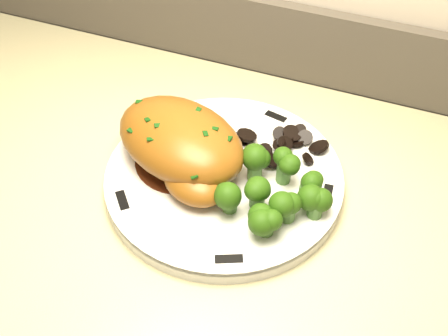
% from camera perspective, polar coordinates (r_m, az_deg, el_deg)
% --- Properties ---
extents(plate, '(0.31, 0.31, 0.02)m').
position_cam_1_polar(plate, '(0.71, 0.00, -1.12)').
color(plate, white).
rests_on(plate, counter).
extents(rim_accent_0, '(0.01, 0.03, 0.00)m').
position_cam_1_polar(rim_accent_0, '(0.69, 10.46, -2.62)').
color(rim_accent_0, black).
rests_on(rim_accent_0, plate).
extents(rim_accent_1, '(0.03, 0.02, 0.00)m').
position_cam_1_polar(rim_accent_1, '(0.79, 5.29, 5.22)').
color(rim_accent_1, black).
rests_on(rim_accent_1, plate).
extents(rim_accent_2, '(0.03, 0.03, 0.00)m').
position_cam_1_polar(rim_accent_2, '(0.78, -5.95, 4.91)').
color(rim_accent_2, black).
rests_on(rim_accent_2, plate).
extents(rim_accent_3, '(0.03, 0.03, 0.00)m').
position_cam_1_polar(rim_accent_3, '(0.69, -10.29, -3.26)').
color(rim_accent_3, black).
rests_on(rim_accent_3, plate).
extents(rim_accent_4, '(0.03, 0.02, 0.00)m').
position_cam_1_polar(rim_accent_4, '(0.62, 0.50, -9.24)').
color(rim_accent_4, black).
rests_on(rim_accent_4, plate).
extents(gravy_pool, '(0.12, 0.12, 0.00)m').
position_cam_1_polar(gravy_pool, '(0.72, -4.29, 0.83)').
color(gravy_pool, '#3D180B').
rests_on(gravy_pool, plate).
extents(chicken_breast, '(0.21, 0.18, 0.07)m').
position_cam_1_polar(chicken_breast, '(0.70, -4.28, 2.38)').
color(chicken_breast, '#955819').
rests_on(chicken_breast, plate).
extents(mushroom_pile, '(0.11, 0.08, 0.03)m').
position_cam_1_polar(mushroom_pile, '(0.73, 5.11, 1.94)').
color(mushroom_pile, black).
rests_on(mushroom_pile, plate).
extents(broccoli_florets, '(0.12, 0.11, 0.04)m').
position_cam_1_polar(broccoli_florets, '(0.66, 5.26, -2.39)').
color(broccoli_florets, '#497732').
rests_on(broccoli_florets, plate).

